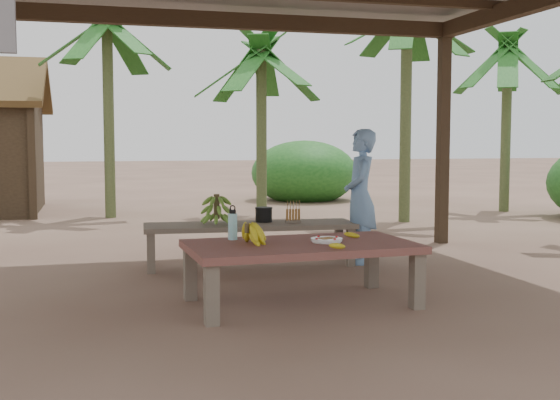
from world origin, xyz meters
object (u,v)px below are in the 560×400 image
object	(u,v)px
bench	(250,229)
water_flask	(233,225)
plate	(327,240)
woman	(360,197)
ripe_banana_bunch	(247,233)
cooking_pot	(264,215)
work_table	(301,251)

from	to	relation	value
bench	water_flask	size ratio (longest dim) A/B	7.78
bench	plate	bearing A→B (deg)	-79.08
woman	ripe_banana_bunch	bearing A→B (deg)	-25.47
ripe_banana_bunch	woman	size ratio (longest dim) A/B	0.21
cooking_pot	plate	bearing A→B (deg)	-88.39
bench	woman	size ratio (longest dim) A/B	1.55
work_table	woman	world-z (taller)	woman
water_flask	cooking_pot	world-z (taller)	water_flask
plate	woman	size ratio (longest dim) A/B	0.18
ripe_banana_bunch	woman	xyz separation A→B (m)	(1.59, 1.61, 0.13)
plate	water_flask	xyz separation A→B (m)	(-0.70, 0.35, 0.10)
cooking_pot	woman	world-z (taller)	woman
bench	water_flask	bearing A→B (deg)	-103.99
work_table	bench	size ratio (longest dim) A/B	0.82
woman	water_flask	bearing A→B (deg)	-31.99
water_flask	woman	bearing A→B (deg)	38.83
cooking_pot	water_flask	bearing A→B (deg)	-112.45
bench	woman	bearing A→B (deg)	-3.18
work_table	ripe_banana_bunch	xyz separation A→B (m)	(-0.43, 0.04, 0.16)
cooking_pot	woman	xyz separation A→B (m)	(1.01, -0.24, 0.19)
work_table	water_flask	size ratio (longest dim) A/B	6.41
water_flask	cooking_pot	xyz separation A→B (m)	(0.65, 1.57, -0.09)
work_table	plate	distance (m)	0.23
work_table	ripe_banana_bunch	size ratio (longest dim) A/B	6.15
water_flask	woman	size ratio (longest dim) A/B	0.20
ripe_banana_bunch	water_flask	size ratio (longest dim) A/B	1.04
ripe_banana_bunch	woman	distance (m)	2.27
ripe_banana_bunch	woman	world-z (taller)	woman
bench	cooking_pot	xyz separation A→B (m)	(0.17, 0.09, 0.13)
bench	woman	world-z (taller)	woman
work_table	cooking_pot	bearing A→B (deg)	82.70
plate	work_table	bearing A→B (deg)	174.57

